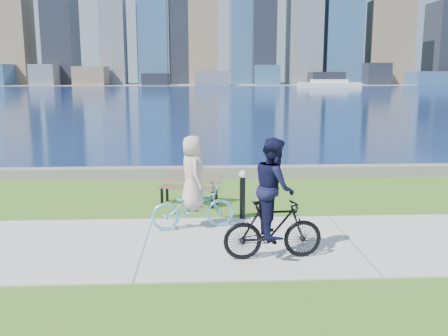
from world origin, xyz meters
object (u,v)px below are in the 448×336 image
(bollard_lamp, at_px, (243,191))
(cyclist_woman, at_px, (193,194))
(cyclist_man, at_px, (273,209))
(park_bench, at_px, (190,185))

(bollard_lamp, xyz_separation_m, cyclist_woman, (-1.11, -0.69, 0.11))
(cyclist_woman, bearing_deg, cyclist_man, -154.71)
(park_bench, xyz_separation_m, cyclist_man, (1.51, -3.88, 0.45))
(park_bench, distance_m, cyclist_man, 4.19)
(bollard_lamp, height_order, cyclist_man, cyclist_man)
(park_bench, relative_size, cyclist_man, 0.74)
(bollard_lamp, xyz_separation_m, cyclist_man, (0.32, -2.51, 0.29))
(park_bench, height_order, bollard_lamp, bollard_lamp)
(park_bench, relative_size, cyclist_woman, 0.81)
(park_bench, distance_m, cyclist_woman, 2.08)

